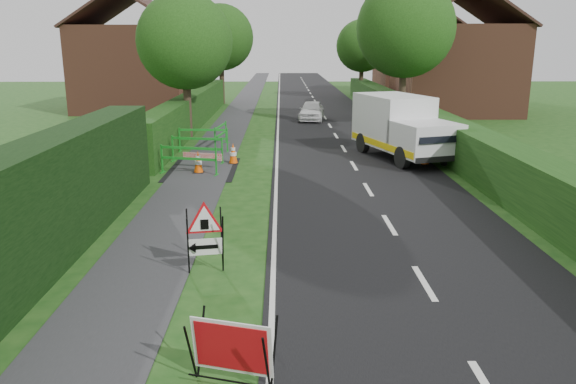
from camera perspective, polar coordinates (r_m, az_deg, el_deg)
name	(u,v)px	position (r m, az deg, el deg)	size (l,w,h in m)	color
ground	(293,309)	(9.76, 0.47, -11.78)	(120.00, 120.00, 0.00)	#194513
road_surface	(316,102)	(44.03, 2.82, 9.10)	(6.00, 90.00, 0.02)	black
footpath	(245,102)	(44.03, -4.43, 9.07)	(2.00, 90.00, 0.02)	#2D2D30
hedge_west_far	(193,126)	(31.41, -9.59, 6.60)	(1.00, 24.00, 1.80)	#14380F
hedge_east	(430,145)	(25.99, 14.26, 4.67)	(1.20, 50.00, 1.50)	#14380F
house_west	(135,67)	(39.98, -15.28, 12.19)	(7.50, 7.40, 7.88)	brown
house_east_a	(455,68)	(38.42, 16.59, 12.01)	(7.50, 7.40, 7.88)	brown
house_east_b	(419,61)	(52.19, 13.12, 12.81)	(7.50, 7.40, 7.88)	brown
tree_nw	(185,41)	(27.09, -10.44, 14.81)	(4.40, 4.40, 6.70)	#2D2116
tree_ne	(405,28)	(31.44, 11.84, 15.97)	(5.20, 5.20, 7.79)	#2D2116
tree_fw	(221,38)	(42.96, -6.86, 15.32)	(4.80, 4.80, 7.24)	#2D2116
tree_fe	(362,46)	(47.19, 7.55, 14.50)	(4.20, 4.20, 6.33)	#2D2116
red_rect_sign	(232,349)	(7.61, -5.74, -15.55)	(1.21, 0.93, 0.92)	black
triangle_sign	(203,232)	(10.97, -8.66, -4.05)	(0.97, 0.97, 1.23)	black
works_van	(401,126)	(22.49, 11.45, 6.61)	(3.51, 5.63, 2.41)	silver
traffic_cone_0	(425,154)	(21.54, 13.76, 3.74)	(0.38, 0.38, 0.79)	black
traffic_cone_1	(406,145)	(23.40, 11.89, 4.70)	(0.38, 0.38, 0.79)	black
traffic_cone_2	(389,138)	(25.13, 10.24, 5.47)	(0.38, 0.38, 0.79)	black
traffic_cone_3	(198,162)	(19.79, -9.11, 3.03)	(0.38, 0.38, 0.79)	black
traffic_cone_4	(233,153)	(21.18, -5.59, 3.92)	(0.38, 0.38, 0.79)	black
ped_barrier_0	(189,156)	(19.61, -10.07, 3.59)	(2.08, 0.84, 1.00)	#188621
ped_barrier_1	(197,146)	(21.54, -9.23, 4.62)	(2.08, 0.84, 1.00)	#188621
ped_barrier_2	(203,137)	(23.71, -8.60, 5.57)	(2.08, 0.46, 1.00)	#188621
ped_barrier_3	(221,133)	(24.72, -6.86, 6.00)	(0.62, 2.09, 1.00)	#188621
redwhite_plank	(203,169)	(20.55, -8.64, 2.36)	(1.50, 0.04, 0.25)	red
hatchback_car	(312,111)	(33.38, 2.42, 8.26)	(1.36, 3.37, 1.15)	white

